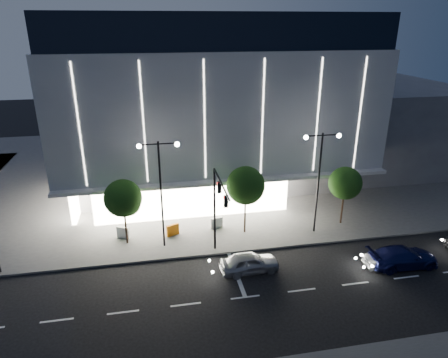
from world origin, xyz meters
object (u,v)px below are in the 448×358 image
traffic_mast (218,201)px  tree_left (123,200)px  street_lamp_west (160,180)px  car_third (403,257)px  barrier_d (217,223)px  car_lead (249,263)px  tree_right (345,185)px  car_second (388,260)px  street_lamp_east (320,169)px  barrier_c (173,230)px  barrier_b (123,232)px  tree_mid (246,187)px

traffic_mast → tree_left: bearing=152.2°
street_lamp_west → car_third: bearing=-19.2°
tree_left → car_third: (20.47, -7.11, -3.26)m
barrier_d → street_lamp_west: bearing=-166.9°
car_lead → tree_right: bearing=-63.8°
car_third → barrier_d: bearing=58.2°
traffic_mast → street_lamp_west: bearing=146.4°
tree_right → tree_left: bearing=180.0°
car_third → barrier_d: size_ratio=4.83×
traffic_mast → barrier_d: 6.56m
tree_left → car_third: tree_left is taller
street_lamp_west → barrier_d: size_ratio=8.18×
car_second → car_third: size_ratio=0.70×
street_lamp_west → tree_left: street_lamp_west is taller
street_lamp_east → barrier_c: street_lamp_east is taller
car_lead → barrier_b: bearing=51.7°
tree_right → car_lead: bearing=-150.6°
tree_left → tree_right: size_ratio=1.04×
tree_right → street_lamp_east: bearing=-161.4°
traffic_mast → tree_left: 7.95m
tree_mid → street_lamp_west: bearing=-171.7°
barrier_c → tree_left: bearing=164.8°
tree_right → barrier_b: 19.65m
street_lamp_east → car_second: 8.73m
barrier_c → tree_mid: bearing=-28.8°
car_second → barrier_c: 17.32m
street_lamp_west → car_second: bearing=-20.2°
traffic_mast → car_second: size_ratio=1.91×
tree_right → car_lead: (-10.03, -5.65, -3.13)m
street_lamp_east → tree_left: street_lamp_east is taller
street_lamp_west → barrier_c: bearing=62.9°
traffic_mast → car_lead: traffic_mast is taller
traffic_mast → tree_left: (-6.97, 3.68, -0.99)m
traffic_mast → car_lead: size_ratio=1.61×
tree_right → barrier_d: bearing=174.2°
car_lead → car_third: 11.59m
traffic_mast → tree_mid: size_ratio=1.15×
traffic_mast → tree_right: size_ratio=1.28×
street_lamp_east → barrier_c: 13.39m
traffic_mast → tree_right: bearing=17.0°
barrier_d → tree_left: bearing=176.9°
traffic_mast → barrier_c: size_ratio=6.43×
traffic_mast → street_lamp_west: street_lamp_west is taller
car_third → barrier_c: bearing=66.3°
car_lead → tree_mid: bearing=-13.5°
car_second → barrier_b: car_second is taller
barrier_b → barrier_c: 4.16m
tree_left → barrier_c: size_ratio=5.20×
street_lamp_east → tree_left: 16.12m
car_third → car_second: bearing=87.7°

